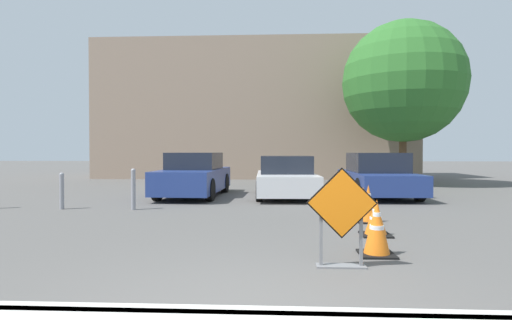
{
  "coord_description": "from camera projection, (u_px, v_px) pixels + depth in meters",
  "views": [
    {
      "loc": [
        0.27,
        -3.34,
        1.48
      ],
      "look_at": [
        -0.54,
        13.23,
        1.13
      ],
      "focal_mm": 28.0,
      "sensor_mm": 36.0,
      "label": 1
    }
  ],
  "objects": [
    {
      "name": "ground_plane",
      "position": [
        267.0,
        196.0,
        13.36
      ],
      "size": [
        96.0,
        96.0,
        0.0
      ],
      "primitive_type": "plane",
      "color": "#565451"
    },
    {
      "name": "curb_lip",
      "position": [
        243.0,
        318.0,
        3.38
      ],
      "size": [
        24.57,
        0.2,
        0.14
      ],
      "color": "beige",
      "rests_on": "ground_plane"
    },
    {
      "name": "road_closed_sign",
      "position": [
        342.0,
        214.0,
        5.07
      ],
      "size": [
        0.9,
        0.2,
        1.28
      ],
      "color": "black",
      "rests_on": "ground_plane"
    },
    {
      "name": "traffic_cone_nearest",
      "position": [
        377.0,
        228.0,
        5.69
      ],
      "size": [
        0.5,
        0.5,
        0.8
      ],
      "color": "black",
      "rests_on": "ground_plane"
    },
    {
      "name": "traffic_cone_second",
      "position": [
        376.0,
        219.0,
        7.03
      ],
      "size": [
        0.51,
        0.51,
        0.61
      ],
      "color": "black",
      "rests_on": "ground_plane"
    },
    {
      "name": "traffic_cone_third",
      "position": [
        368.0,
        204.0,
        8.33
      ],
      "size": [
        0.47,
        0.47,
        0.79
      ],
      "color": "black",
      "rests_on": "ground_plane"
    },
    {
      "name": "traffic_cone_fourth",
      "position": [
        363.0,
        201.0,
        9.47
      ],
      "size": [
        0.52,
        0.52,
        0.64
      ],
      "color": "black",
      "rests_on": "ground_plane"
    },
    {
      "name": "parked_car_nearest",
      "position": [
        194.0,
        176.0,
        13.25
      ],
      "size": [
        1.96,
        4.3,
        1.45
      ],
      "rotation": [
        0.0,
        0.0,
        3.1
      ],
      "color": "navy",
      "rests_on": "ground_plane"
    },
    {
      "name": "parked_car_second",
      "position": [
        286.0,
        178.0,
        13.11
      ],
      "size": [
        2.0,
        4.13,
        1.34
      ],
      "rotation": [
        0.0,
        0.0,
        3.17
      ],
      "color": "silver",
      "rests_on": "ground_plane"
    },
    {
      "name": "parked_car_third",
      "position": [
        378.0,
        176.0,
        13.2
      ],
      "size": [
        2.02,
        4.26,
        1.44
      ],
      "rotation": [
        0.0,
        0.0,
        3.16
      ],
      "color": "navy",
      "rests_on": "ground_plane"
    },
    {
      "name": "bollard_nearest",
      "position": [
        133.0,
        188.0,
        10.13
      ],
      "size": [
        0.12,
        0.12,
        1.05
      ],
      "color": "gray",
      "rests_on": "ground_plane"
    },
    {
      "name": "bollard_second",
      "position": [
        62.0,
        190.0,
        10.23
      ],
      "size": [
        0.12,
        0.12,
        0.94
      ],
      "color": "gray",
      "rests_on": "ground_plane"
    },
    {
      "name": "building_facade_backdrop",
      "position": [
        255.0,
        112.0,
        23.47
      ],
      "size": [
        17.62,
        5.0,
        7.61
      ],
      "color": "gray",
      "rests_on": "ground_plane"
    },
    {
      "name": "street_tree_behind_lot",
      "position": [
        403.0,
        82.0,
        17.66
      ],
      "size": [
        5.34,
        5.34,
        7.24
      ],
      "color": "#513823",
      "rests_on": "ground_plane"
    }
  ]
}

